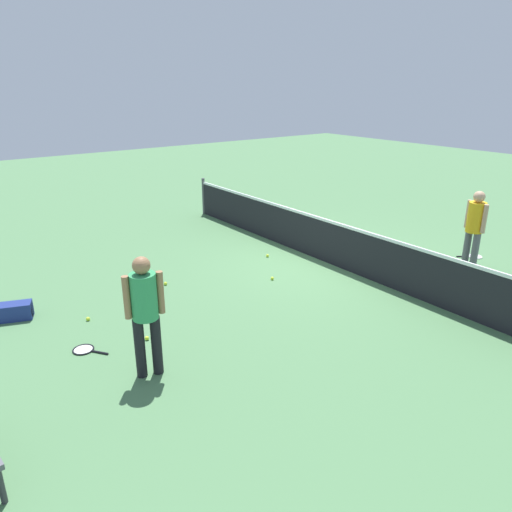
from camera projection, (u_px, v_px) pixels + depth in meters
The scene contains 12 objects.
ground_plane at pixel (320, 260), 10.74m from camera, with size 40.00×40.00×0.00m, color #4C7A4C.
court_net at pixel (321, 238), 10.57m from camera, with size 10.09×0.09×1.07m.
player_near_side at pixel (145, 307), 6.21m from camera, with size 0.42×0.53×1.70m.
player_far_side at pixel (475, 224), 9.79m from camera, with size 0.53×0.41×1.70m.
tennis_racket_near_player at pixel (85, 350), 7.12m from camera, with size 0.57×0.48×0.03m.
tennis_racket_far_player at pixel (474, 256), 10.91m from camera, with size 0.47×0.58×0.03m.
tennis_ball_near_player at pixel (272, 278), 9.64m from camera, with size 0.07×0.07×0.07m, color #C6E033.
tennis_ball_by_net at pixel (165, 284), 9.40m from camera, with size 0.07×0.07×0.07m, color #C6E033.
tennis_ball_midcourt at pixel (267, 256), 10.90m from camera, with size 0.07×0.07×0.07m, color #C6E033.
tennis_ball_baseline at pixel (147, 338), 7.40m from camera, with size 0.07×0.07×0.07m, color #C6E033.
tennis_ball_stray_left at pixel (88, 319), 8.00m from camera, with size 0.07×0.07×0.07m, color #C6E033.
equipment_bag at pixel (9, 312), 8.00m from camera, with size 0.54×0.85×0.28m.
Camera 1 is at (7.19, -7.19, 3.75)m, focal length 33.75 mm.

